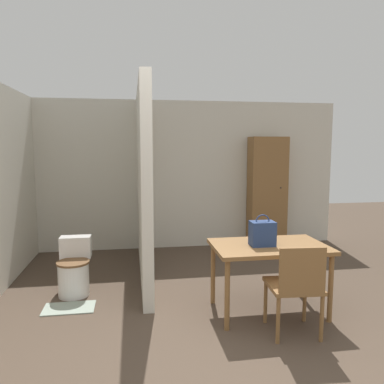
{
  "coord_description": "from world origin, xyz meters",
  "views": [
    {
      "loc": [
        -0.77,
        -2.55,
        1.73
      ],
      "look_at": [
        -0.1,
        1.56,
        1.23
      ],
      "focal_mm": 35.0,
      "sensor_mm": 36.0,
      "label": 1
    }
  ],
  "objects_px": {
    "toilet": "(74,270)",
    "wooden_cabinet": "(267,192)",
    "dining_table": "(269,252)",
    "handbag": "(262,233)",
    "wooden_chair": "(296,285)"
  },
  "relations": [
    {
      "from": "toilet",
      "to": "wooden_cabinet",
      "type": "xyz_separation_m",
      "value": [
        3.0,
        1.68,
        0.67
      ]
    },
    {
      "from": "dining_table",
      "to": "handbag",
      "type": "xyz_separation_m",
      "value": [
        -0.09,
        -0.02,
        0.21
      ]
    },
    {
      "from": "wooden_chair",
      "to": "toilet",
      "type": "height_order",
      "value": "wooden_chair"
    },
    {
      "from": "toilet",
      "to": "wooden_chair",
      "type": "bearing_deg",
      "value": -32.24
    },
    {
      "from": "handbag",
      "to": "wooden_cabinet",
      "type": "xyz_separation_m",
      "value": [
        1.0,
        2.54,
        0.09
      ]
    },
    {
      "from": "dining_table",
      "to": "toilet",
      "type": "relative_size",
      "value": 1.8
    },
    {
      "from": "handbag",
      "to": "wooden_cabinet",
      "type": "bearing_deg",
      "value": 68.62
    },
    {
      "from": "dining_table",
      "to": "wooden_chair",
      "type": "distance_m",
      "value": 0.54
    },
    {
      "from": "toilet",
      "to": "wooden_cabinet",
      "type": "bearing_deg",
      "value": 29.32
    },
    {
      "from": "dining_table",
      "to": "wooden_cabinet",
      "type": "xyz_separation_m",
      "value": [
        0.91,
        2.52,
        0.3
      ]
    },
    {
      "from": "handbag",
      "to": "wooden_chair",
      "type": "bearing_deg",
      "value": -73.05
    },
    {
      "from": "toilet",
      "to": "wooden_cabinet",
      "type": "relative_size",
      "value": 0.34
    },
    {
      "from": "wooden_chair",
      "to": "handbag",
      "type": "height_order",
      "value": "handbag"
    },
    {
      "from": "dining_table",
      "to": "toilet",
      "type": "height_order",
      "value": "dining_table"
    },
    {
      "from": "wooden_chair",
      "to": "wooden_cabinet",
      "type": "height_order",
      "value": "wooden_cabinet"
    }
  ]
}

